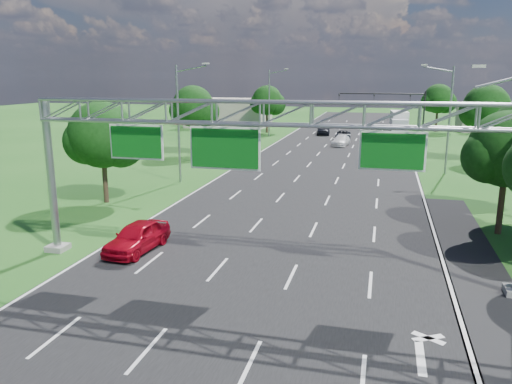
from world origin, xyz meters
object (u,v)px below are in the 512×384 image
(traffic_signal, at_px, (399,104))
(red_coupe, at_px, (137,237))
(sign_gantry, at_px, (263,127))
(box_truck, at_px, (399,122))

(traffic_signal, height_order, red_coupe, traffic_signal)
(red_coupe, bearing_deg, traffic_signal, 79.75)
(sign_gantry, relative_size, traffic_signal, 1.92)
(sign_gantry, bearing_deg, box_truck, 83.26)
(sign_gantry, xyz_separation_m, box_truck, (7.67, 64.85, -5.29))
(red_coupe, height_order, box_truck, box_truck)
(sign_gantry, xyz_separation_m, traffic_signal, (7.15, 53.00, -1.72))
(sign_gantry, height_order, box_truck, sign_gantry)
(sign_gantry, relative_size, box_truck, 2.63)
(sign_gantry, height_order, traffic_signal, sign_gantry)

